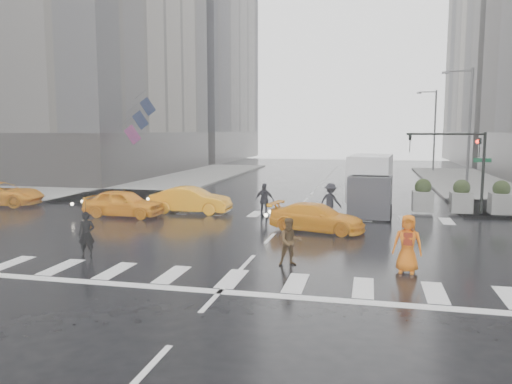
% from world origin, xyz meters
% --- Properties ---
extents(ground, '(120.00, 120.00, 0.00)m').
position_xyz_m(ground, '(0.00, 0.00, 0.00)').
color(ground, black).
rests_on(ground, ground).
extents(sidewalk_nw, '(35.00, 35.00, 0.15)m').
position_xyz_m(sidewalk_nw, '(-19.50, 17.50, 0.07)').
color(sidewalk_nw, gray).
rests_on(sidewalk_nw, ground).
extents(building_nw, '(26.05, 26.05, 38.00)m').
position_xyz_m(building_nw, '(-29.00, 27.00, 17.25)').
color(building_nw, gray).
rests_on(building_nw, ground).
extents(building_nw_far, '(26.05, 26.05, 44.00)m').
position_xyz_m(building_nw_far, '(-29.00, 56.00, 20.19)').
color(building_nw_far, '#605E59').
rests_on(building_nw_far, ground).
extents(road_markings, '(18.00, 48.00, 0.01)m').
position_xyz_m(road_markings, '(0.00, 0.00, 0.01)').
color(road_markings, silver).
rests_on(road_markings, ground).
extents(traffic_signal_pole, '(4.45, 0.42, 4.50)m').
position_xyz_m(traffic_signal_pole, '(9.01, 8.01, 3.22)').
color(traffic_signal_pole, black).
rests_on(traffic_signal_pole, ground).
extents(street_lamp_near, '(2.15, 0.22, 9.00)m').
position_xyz_m(street_lamp_near, '(10.87, 18.00, 4.95)').
color(street_lamp_near, '#59595B').
rests_on(street_lamp_near, ground).
extents(street_lamp_far, '(2.15, 0.22, 9.00)m').
position_xyz_m(street_lamp_far, '(10.87, 38.00, 4.95)').
color(street_lamp_far, '#59595B').
rests_on(street_lamp_far, ground).
extents(planter_west, '(1.10, 1.10, 1.80)m').
position_xyz_m(planter_west, '(7.00, 8.20, 0.98)').
color(planter_west, gray).
rests_on(planter_west, ground).
extents(planter_mid, '(1.10, 1.10, 1.80)m').
position_xyz_m(planter_mid, '(9.00, 8.20, 0.98)').
color(planter_mid, gray).
rests_on(planter_mid, ground).
extents(planter_east, '(1.10, 1.10, 1.80)m').
position_xyz_m(planter_east, '(11.00, 8.20, 0.98)').
color(planter_east, gray).
rests_on(planter_east, ground).
extents(flag_cluster, '(2.87, 3.06, 4.69)m').
position_xyz_m(flag_cluster, '(-15.08, 18.50, 5.64)').
color(flag_cluster, '#59595B').
rests_on(flag_cluster, ground).
extents(pedestrian_black, '(1.19, 1.20, 2.43)m').
position_xyz_m(pedestrian_black, '(-5.92, -4.52, 1.61)').
color(pedestrian_black, black).
rests_on(pedestrian_black, ground).
extents(pedestrian_brown, '(0.95, 0.85, 1.63)m').
position_xyz_m(pedestrian_brown, '(1.50, -4.00, 0.82)').
color(pedestrian_brown, '#473219').
rests_on(pedestrian_brown, ground).
extents(pedestrian_orange, '(1.02, 0.75, 1.91)m').
position_xyz_m(pedestrian_orange, '(5.35, -4.06, 0.96)').
color(pedestrian_orange, orange).
rests_on(pedestrian_orange, ground).
extents(pedestrian_far_a, '(1.16, 0.81, 1.83)m').
position_xyz_m(pedestrian_far_a, '(-1.29, 5.00, 0.91)').
color(pedestrian_far_a, black).
rests_on(pedestrian_far_a, ground).
extents(pedestrian_far_b, '(1.37, 1.09, 1.87)m').
position_xyz_m(pedestrian_far_b, '(2.15, 5.43, 0.93)').
color(pedestrian_far_b, black).
rests_on(pedestrian_far_b, ground).
extents(taxi_front, '(4.32, 1.81, 1.46)m').
position_xyz_m(taxi_front, '(-8.71, 3.60, 0.73)').
color(taxi_front, orange).
rests_on(taxi_front, ground).
extents(taxi_mid, '(4.47, 1.65, 1.46)m').
position_xyz_m(taxi_mid, '(-5.59, 5.50, 0.73)').
color(taxi_mid, orange).
rests_on(taxi_mid, ground).
extents(taxi_rear, '(4.18, 2.58, 1.28)m').
position_xyz_m(taxi_rear, '(1.80, 2.00, 0.64)').
color(taxi_rear, orange).
rests_on(taxi_rear, ground).
extents(taxi_far, '(4.95, 3.14, 1.45)m').
position_xyz_m(taxi_far, '(-17.98, 5.46, 0.72)').
color(taxi_far, orange).
rests_on(taxi_far, ground).
extents(box_truck, '(2.25, 5.99, 3.18)m').
position_xyz_m(box_truck, '(4.14, 7.97, 1.70)').
color(box_truck, silver).
rests_on(box_truck, ground).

